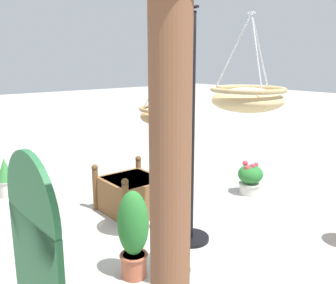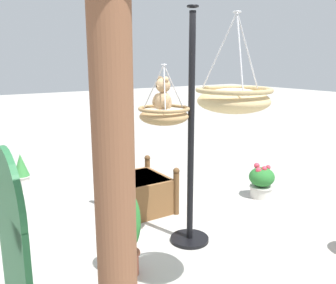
{
  "view_description": "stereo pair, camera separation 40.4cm",
  "coord_description": "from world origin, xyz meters",
  "px_view_note": "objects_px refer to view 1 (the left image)",
  "views": [
    {
      "loc": [
        -3.06,
        2.58,
        2.04
      ],
      "look_at": [
        -0.03,
        0.06,
        1.15
      ],
      "focal_mm": 39.06,
      "sensor_mm": 36.0,
      "label": 1
    },
    {
      "loc": [
        -3.3,
        2.26,
        2.04
      ],
      "look_at": [
        -0.03,
        0.06,
        1.15
      ],
      "focal_mm": 39.06,
      "sensor_mm": 36.0,
      "label": 2
    }
  ],
  "objects_px": {
    "potted_plant_fern_front": "(5,177)",
    "display_sign_board": "(35,246)",
    "hanging_basket_left_high": "(248,98)",
    "potted_plant_small_succulent": "(250,178)",
    "greenhouse_pillar_right": "(170,242)",
    "potted_plant_bushy_green": "(133,233)",
    "wooden_planter_box": "(133,193)",
    "display_pole_central": "(191,172)",
    "hanging_basket_with_teddy": "(165,115)",
    "teddy_bear": "(163,98)"
  },
  "relations": [
    {
      "from": "potted_plant_small_succulent",
      "to": "display_sign_board",
      "type": "bearing_deg",
      "value": 107.23
    },
    {
      "from": "hanging_basket_with_teddy",
      "to": "greenhouse_pillar_right",
      "type": "xyz_separation_m",
      "value": [
        -1.81,
        1.45,
        -0.24
      ]
    },
    {
      "from": "teddy_bear",
      "to": "wooden_planter_box",
      "type": "height_order",
      "value": "teddy_bear"
    },
    {
      "from": "wooden_planter_box",
      "to": "potted_plant_bushy_green",
      "type": "xyz_separation_m",
      "value": [
        -1.28,
        0.87,
        0.19
      ]
    },
    {
      "from": "potted_plant_small_succulent",
      "to": "hanging_basket_with_teddy",
      "type": "bearing_deg",
      "value": 99.81
    },
    {
      "from": "potted_plant_bushy_green",
      "to": "display_sign_board",
      "type": "relative_size",
      "value": 0.57
    },
    {
      "from": "teddy_bear",
      "to": "display_sign_board",
      "type": "xyz_separation_m",
      "value": [
        -0.81,
        1.71,
        -0.76
      ]
    },
    {
      "from": "hanging_basket_left_high",
      "to": "potted_plant_fern_front",
      "type": "bearing_deg",
      "value": 11.81
    },
    {
      "from": "display_pole_central",
      "to": "potted_plant_fern_front",
      "type": "xyz_separation_m",
      "value": [
        2.78,
        1.21,
        -0.5
      ]
    },
    {
      "from": "hanging_basket_with_teddy",
      "to": "potted_plant_fern_front",
      "type": "height_order",
      "value": "hanging_basket_with_teddy"
    },
    {
      "from": "hanging_basket_left_high",
      "to": "greenhouse_pillar_right",
      "type": "relative_size",
      "value": 0.29
    },
    {
      "from": "wooden_planter_box",
      "to": "display_sign_board",
      "type": "relative_size",
      "value": 0.57
    },
    {
      "from": "hanging_basket_left_high",
      "to": "display_sign_board",
      "type": "relative_size",
      "value": 0.49
    },
    {
      "from": "hanging_basket_with_teddy",
      "to": "potted_plant_fern_front",
      "type": "xyz_separation_m",
      "value": [
        2.63,
        0.96,
        -1.16
      ]
    },
    {
      "from": "hanging_basket_left_high",
      "to": "wooden_planter_box",
      "type": "xyz_separation_m",
      "value": [
        2.14,
        -0.36,
        -1.49
      ]
    },
    {
      "from": "wooden_planter_box",
      "to": "potted_plant_fern_front",
      "type": "bearing_deg",
      "value": 34.51
    },
    {
      "from": "wooden_planter_box",
      "to": "display_sign_board",
      "type": "distance_m",
      "value": 2.68
    },
    {
      "from": "display_pole_central",
      "to": "greenhouse_pillar_right",
      "type": "distance_m",
      "value": 2.41
    },
    {
      "from": "potted_plant_bushy_green",
      "to": "wooden_planter_box",
      "type": "bearing_deg",
      "value": -34.1
    },
    {
      "from": "potted_plant_bushy_green",
      "to": "potted_plant_small_succulent",
      "type": "xyz_separation_m",
      "value": [
        0.68,
        -2.65,
        -0.2
      ]
    },
    {
      "from": "hanging_basket_with_teddy",
      "to": "potted_plant_bushy_green",
      "type": "height_order",
      "value": "hanging_basket_with_teddy"
    },
    {
      "from": "hanging_basket_left_high",
      "to": "greenhouse_pillar_right",
      "type": "distance_m",
      "value": 1.52
    },
    {
      "from": "teddy_bear",
      "to": "potted_plant_fern_front",
      "type": "xyz_separation_m",
      "value": [
        2.63,
        0.94,
        -1.33
      ]
    },
    {
      "from": "display_pole_central",
      "to": "potted_plant_bushy_green",
      "type": "relative_size",
      "value": 2.97
    },
    {
      "from": "hanging_basket_left_high",
      "to": "wooden_planter_box",
      "type": "distance_m",
      "value": 2.64
    },
    {
      "from": "display_sign_board",
      "to": "potted_plant_fern_front",
      "type": "bearing_deg",
      "value": -12.65
    },
    {
      "from": "teddy_bear",
      "to": "hanging_basket_left_high",
      "type": "xyz_separation_m",
      "value": [
        -1.2,
        0.14,
        0.11
      ]
    },
    {
      "from": "hanging_basket_left_high",
      "to": "display_sign_board",
      "type": "distance_m",
      "value": 1.84
    },
    {
      "from": "potted_plant_fern_front",
      "to": "display_sign_board",
      "type": "bearing_deg",
      "value": 167.35
    },
    {
      "from": "greenhouse_pillar_right",
      "to": "potted_plant_fern_front",
      "type": "bearing_deg",
      "value": -6.3
    },
    {
      "from": "teddy_bear",
      "to": "display_sign_board",
      "type": "distance_m",
      "value": 2.04
    },
    {
      "from": "potted_plant_fern_front",
      "to": "potted_plant_bushy_green",
      "type": "height_order",
      "value": "potted_plant_bushy_green"
    },
    {
      "from": "display_pole_central",
      "to": "display_sign_board",
      "type": "height_order",
      "value": "display_pole_central"
    },
    {
      "from": "potted_plant_fern_front",
      "to": "hanging_basket_left_high",
      "type": "bearing_deg",
      "value": -168.19
    },
    {
      "from": "potted_plant_fern_front",
      "to": "wooden_planter_box",
      "type": "bearing_deg",
      "value": -145.49
    },
    {
      "from": "potted_plant_bushy_green",
      "to": "potted_plant_small_succulent",
      "type": "height_order",
      "value": "potted_plant_bushy_green"
    },
    {
      "from": "display_sign_board",
      "to": "teddy_bear",
      "type": "bearing_deg",
      "value": -64.7
    },
    {
      "from": "potted_plant_small_succulent",
      "to": "greenhouse_pillar_right",
      "type": "bearing_deg",
      "value": 122.06
    },
    {
      "from": "teddy_bear",
      "to": "display_pole_central",
      "type": "bearing_deg",
      "value": -118.97
    },
    {
      "from": "teddy_bear",
      "to": "greenhouse_pillar_right",
      "type": "bearing_deg",
      "value": 141.66
    },
    {
      "from": "hanging_basket_left_high",
      "to": "wooden_planter_box",
      "type": "height_order",
      "value": "hanging_basket_left_high"
    },
    {
      "from": "display_pole_central",
      "to": "potted_plant_bushy_green",
      "type": "height_order",
      "value": "display_pole_central"
    },
    {
      "from": "teddy_bear",
      "to": "greenhouse_pillar_right",
      "type": "xyz_separation_m",
      "value": [
        -1.81,
        1.43,
        -0.42
      ]
    },
    {
      "from": "potted_plant_fern_front",
      "to": "greenhouse_pillar_right",
      "type": "bearing_deg",
      "value": 173.7
    },
    {
      "from": "display_pole_central",
      "to": "wooden_planter_box",
      "type": "distance_m",
      "value": 1.22
    },
    {
      "from": "wooden_planter_box",
      "to": "display_sign_board",
      "type": "xyz_separation_m",
      "value": [
        -1.75,
        1.93,
        0.62
      ]
    },
    {
      "from": "hanging_basket_with_teddy",
      "to": "hanging_basket_left_high",
      "type": "bearing_deg",
      "value": 172.45
    },
    {
      "from": "hanging_basket_with_teddy",
      "to": "potted_plant_small_succulent",
      "type": "distance_m",
      "value": 2.35
    },
    {
      "from": "hanging_basket_left_high",
      "to": "potted_plant_small_succulent",
      "type": "bearing_deg",
      "value": -54.19
    },
    {
      "from": "hanging_basket_left_high",
      "to": "display_pole_central",
      "type": "bearing_deg",
      "value": -21.24
    }
  ]
}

